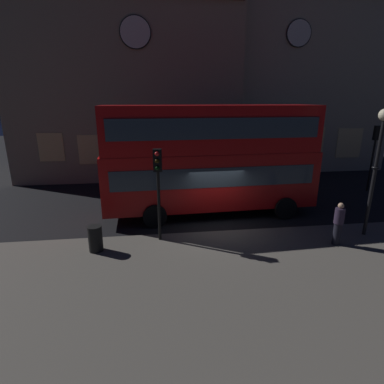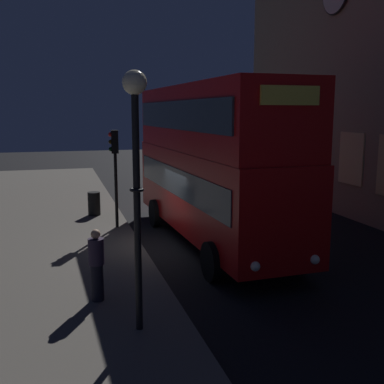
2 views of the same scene
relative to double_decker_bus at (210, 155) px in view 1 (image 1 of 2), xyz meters
The scene contains 10 objects.
ground_plane 3.41m from the double_decker_bus, 87.55° to the right, with size 80.00×80.00×0.00m, color black.
sidewalk_slab 7.43m from the double_decker_bus, 89.41° to the right, with size 44.00×8.86×0.12m, color #5B564F.
building_with_clock 12.97m from the double_decker_bus, 110.75° to the left, with size 15.64×9.70×14.14m.
building_plain_facade 15.10m from the double_decker_bus, 56.96° to the left, with size 15.95×8.32×14.98m.
double_decker_bus is the anchor object (origin of this frame).
traffic_light_near_kerb 3.89m from the double_decker_bus, 131.43° to the right, with size 0.34×0.38×3.68m.
traffic_light_far_side 11.06m from the double_decker_bus, 14.47° to the left, with size 0.36×0.39×4.05m.
street_lamp 6.96m from the double_decker_bus, 30.51° to the right, with size 0.46×0.46×5.12m.
pedestrian 6.30m from the double_decker_bus, 44.66° to the right, with size 0.37×0.37×1.70m.
litter_bin 6.56m from the double_decker_bus, 144.34° to the right, with size 0.52×0.52×0.99m, color black.
Camera 1 is at (-2.79, -12.57, 5.55)m, focal length 28.44 mm.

